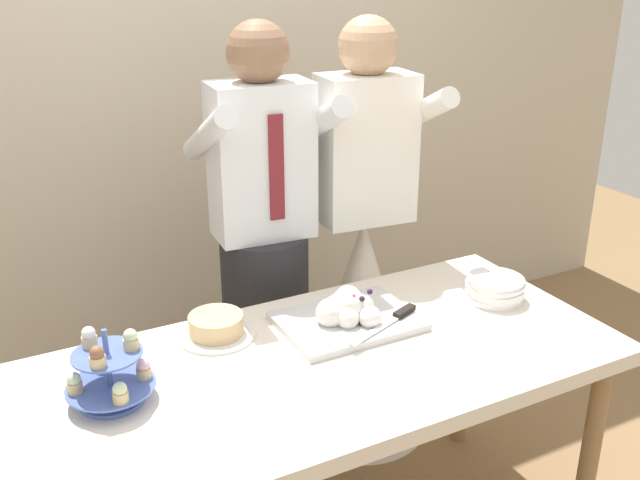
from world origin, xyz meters
TOP-DOWN VIEW (x-y plane):
  - rear_wall at (0.00, 1.38)m, footprint 5.20×0.10m
  - dessert_table at (0.00, 0.00)m, footprint 1.80×0.80m
  - cupcake_stand at (-0.56, 0.07)m, footprint 0.23×0.23m
  - main_cake_tray at (0.19, 0.14)m, footprint 0.43×0.32m
  - plate_stack at (0.71, 0.07)m, footprint 0.19×0.20m
  - round_cake at (-0.20, 0.27)m, footprint 0.24×0.24m
  - person_groom at (0.12, 0.63)m, footprint 0.49×0.52m
  - person_bride at (0.52, 0.60)m, footprint 0.56×0.56m

SIDE VIEW (x-z plane):
  - person_bride at x=0.52m, z-range -0.25..1.41m
  - dessert_table at x=0.00m, z-range 0.31..1.09m
  - person_groom at x=0.12m, z-range -0.08..1.58m
  - round_cake at x=-0.20m, z-range 0.77..0.84m
  - plate_stack at x=0.71m, z-range 0.77..0.85m
  - main_cake_tray at x=0.19m, z-range 0.75..0.88m
  - cupcake_stand at x=-0.56m, z-range 0.75..0.96m
  - rear_wall at x=0.00m, z-range 0.00..2.90m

